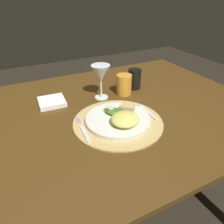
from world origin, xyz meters
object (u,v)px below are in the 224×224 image
at_px(napkin, 52,102).
at_px(amber_tumbler, 124,85).
at_px(fork, 83,130).
at_px(dark_tumbler, 134,79).
at_px(dining_table, 97,135).
at_px(dinner_plate, 118,120).
at_px(spoon, 145,110).
at_px(wine_glass, 101,75).

height_order(napkin, amber_tumbler, amber_tumbler).
height_order(fork, napkin, napkin).
height_order(amber_tumbler, dark_tumbler, dark_tumbler).
xyz_separation_m(dining_table, dinner_plate, (0.04, -0.10, 0.13)).
distance_m(dining_table, spoon, 0.23).
distance_m(dining_table, wine_glass, 0.26).
distance_m(dinner_plate, dark_tumbler, 0.33).
bearing_deg(spoon, dark_tumbler, 69.54).
distance_m(dinner_plate, amber_tumbler, 0.25).
bearing_deg(fork, napkin, 101.39).
xyz_separation_m(dining_table, dark_tumbler, (0.27, 0.14, 0.16)).
bearing_deg(dark_tumbler, spoon, -110.46).
xyz_separation_m(spoon, napkin, (-0.33, 0.24, 0.00)).
xyz_separation_m(napkin, amber_tumbler, (0.33, -0.05, 0.04)).
distance_m(dining_table, dinner_plate, 0.17).
bearing_deg(dark_tumbler, wine_glass, -172.54).
relative_size(amber_tumbler, dark_tumbler, 0.98).
height_order(spoon, dark_tumbler, dark_tumbler).
bearing_deg(dining_table, dark_tumbler, 27.64).
relative_size(spoon, wine_glass, 0.85).
height_order(dinner_plate, wine_glass, wine_glass).
relative_size(dining_table, dinner_plate, 5.76).
bearing_deg(dining_table, napkin, 132.60).
height_order(fork, spoon, spoon).
height_order(napkin, wine_glass, wine_glass).
bearing_deg(spoon, fork, -175.69).
bearing_deg(napkin, amber_tumbler, -9.25).
xyz_separation_m(napkin, dark_tumbler, (0.41, -0.02, 0.04)).
xyz_separation_m(fork, amber_tumbler, (0.28, 0.20, 0.04)).
bearing_deg(fork, spoon, 4.31).
xyz_separation_m(spoon, dark_tumbler, (0.08, 0.22, 0.04)).
height_order(dinner_plate, amber_tumbler, amber_tumbler).
relative_size(fork, wine_glass, 1.06).
xyz_separation_m(dinner_plate, napkin, (-0.19, 0.26, -0.00)).
relative_size(wine_glass, amber_tumbler, 1.63).
xyz_separation_m(dining_table, spoon, (0.18, -0.08, 0.12)).
bearing_deg(amber_tumbler, napkin, 170.75).
distance_m(dining_table, napkin, 0.25).
xyz_separation_m(wine_glass, amber_tumbler, (0.11, -0.01, -0.07)).
bearing_deg(spoon, dinner_plate, -170.33).
bearing_deg(fork, dining_table, 47.47).
height_order(dining_table, napkin, napkin).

